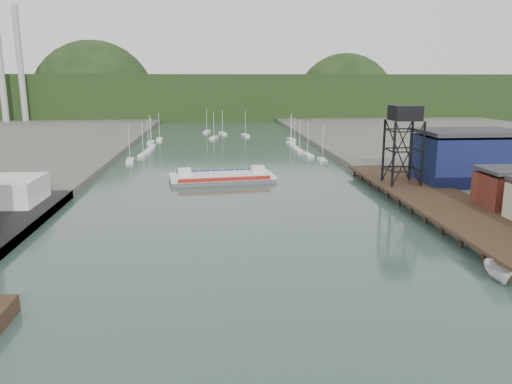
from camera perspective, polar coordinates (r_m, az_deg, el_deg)
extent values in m
plane|color=#2B443D|center=(46.87, 0.49, -17.06)|extent=(600.00, 600.00, 0.00)
cube|color=black|center=(97.16, 20.02, -0.74)|extent=(14.00, 70.00, 0.50)
cylinder|color=black|center=(95.04, 16.69, -1.47)|extent=(0.60, 0.60, 2.20)
cylinder|color=black|center=(100.08, 23.09, -1.26)|extent=(0.60, 0.60, 2.20)
cylinder|color=black|center=(103.06, 15.46, 4.14)|extent=(0.50, 0.50, 13.00)
cylinder|color=black|center=(105.30, 18.53, 4.12)|extent=(0.50, 0.50, 13.00)
cylinder|color=black|center=(108.64, 14.37, 4.63)|extent=(0.50, 0.50, 13.00)
cylinder|color=black|center=(110.77, 17.31, 4.60)|extent=(0.50, 0.50, 13.00)
cube|color=black|center=(106.10, 16.69, 8.65)|extent=(5.50, 5.50, 3.00)
cube|color=#0C0D35|center=(115.25, 22.96, 3.43)|extent=(20.00, 14.00, 10.00)
cube|color=#2D2D33|center=(114.55, 23.22, 6.34)|extent=(20.50, 14.50, 0.80)
cube|color=#521E17|center=(94.88, 26.84, 0.01)|extent=(9.00, 8.00, 6.00)
cube|color=silver|center=(148.05, -14.19, 3.47)|extent=(2.67, 7.65, 0.90)
cube|color=silver|center=(158.88, -12.75, 4.16)|extent=(2.81, 7.67, 0.90)
cube|color=silver|center=(167.51, -12.17, 4.62)|extent=(2.35, 7.59, 0.90)
cube|color=silver|center=(177.27, -11.82, 5.07)|extent=(2.01, 7.50, 0.90)
cube|color=silver|center=(189.55, -11.95, 5.55)|extent=(2.00, 7.50, 0.90)
cube|color=silver|center=(199.00, -10.96, 5.93)|extent=(2.16, 7.54, 0.90)
cube|color=silver|center=(144.84, 7.59, 3.55)|extent=(2.53, 7.62, 0.90)
cube|color=silver|center=(155.51, 5.91, 4.23)|extent=(2.76, 7.67, 0.90)
cube|color=silver|center=(163.87, 4.99, 4.68)|extent=(2.22, 7.56, 0.90)
cube|color=silver|center=(172.62, 4.41, 5.10)|extent=(2.18, 7.54, 0.90)
cube|color=silver|center=(183.54, 3.97, 5.57)|extent=(2.46, 7.61, 0.90)
cube|color=silver|center=(195.25, 4.05, 6.00)|extent=(2.48, 7.61, 0.90)
cube|color=silver|center=(201.77, -4.83, 6.21)|extent=(3.78, 7.76, 0.90)
cube|color=silver|center=(210.18, -1.22, 6.51)|extent=(3.31, 7.74, 0.90)
cube|color=silver|center=(217.72, -3.85, 6.70)|extent=(3.76, 7.76, 0.90)
cube|color=silver|center=(225.64, -5.63, 6.88)|extent=(3.40, 7.74, 0.90)
cylinder|color=#9F9E9A|center=(290.57, -27.19, 12.74)|extent=(3.20, 3.20, 60.00)
cylinder|color=#9F9E9A|center=(292.45, -25.33, 12.91)|extent=(3.20, 3.20, 60.00)
cube|color=black|center=(340.67, -4.48, 10.85)|extent=(500.00, 120.00, 28.00)
sphere|color=black|center=(349.18, -17.90, 9.67)|extent=(80.00, 80.00, 80.00)
sphere|color=black|center=(363.25, 10.08, 9.86)|extent=(70.00, 70.00, 70.00)
cube|color=#545457|center=(116.18, -3.93, 1.42)|extent=(24.78, 12.45, 0.95)
cube|color=silver|center=(116.01, -3.93, 1.83)|extent=(24.78, 12.45, 0.76)
cube|color=#A61C12|center=(111.32, -3.57, 1.47)|extent=(20.76, 2.80, 0.86)
cube|color=navy|center=(120.65, -4.27, 2.34)|extent=(20.76, 2.80, 0.86)
cube|color=silver|center=(114.89, -8.17, 2.20)|extent=(3.19, 3.19, 1.90)
cube|color=silver|center=(117.33, 0.20, 2.55)|extent=(3.19, 3.19, 1.90)
imported|color=silver|center=(65.98, 25.93, -8.28)|extent=(2.57, 5.66, 2.12)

